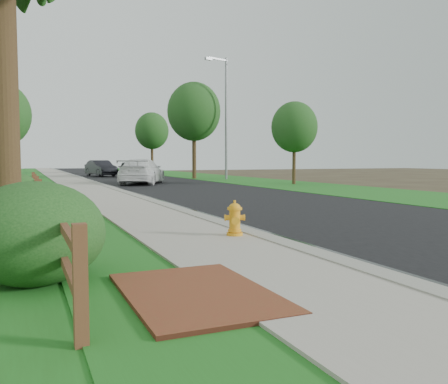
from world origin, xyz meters
name	(u,v)px	position (x,y,z in m)	size (l,w,h in m)	color
ground	(309,266)	(0.00, 0.00, 0.00)	(120.00, 120.00, 0.00)	#34281C
road	(130,178)	(4.60, 35.00, 0.01)	(8.00, 90.00, 0.02)	black
curb	(80,178)	(0.40, 35.00, 0.06)	(0.40, 90.00, 0.12)	gray
wet_gutter	(84,178)	(0.75, 35.00, 0.02)	(0.50, 90.00, 0.00)	black
sidewalk	(63,178)	(-0.90, 35.00, 0.05)	(2.20, 90.00, 0.10)	#9D9689
grass_strip	(39,179)	(-2.80, 35.00, 0.03)	(1.60, 90.00, 0.06)	#20621C
verge_far	(204,176)	(11.50, 35.00, 0.02)	(6.00, 90.00, 0.04)	#20621C
brick_patch	(196,295)	(-2.20, -1.00, 0.06)	(1.60, 2.40, 0.11)	brown
ranch_fence	(42,200)	(-3.60, 6.40, 0.62)	(0.12, 16.92, 1.10)	#502B1A
fire_hydrant	(235,219)	(-0.10, 2.54, 0.43)	(0.47, 0.38, 0.71)	gold
white_suv	(142,172)	(3.12, 24.13, 0.82)	(2.25, 5.53, 1.60)	white
dark_car_mid	(128,169)	(4.56, 35.29, 0.74)	(1.71, 4.25, 1.45)	black
dark_car_far	(101,168)	(2.78, 39.15, 0.77)	(1.59, 4.55, 1.50)	black
streetlight	(224,111)	(10.67, 28.20, 5.38)	(2.14, 0.85, 9.49)	gray
boulder	(28,206)	(-3.90, 7.28, 0.41)	(1.24, 0.93, 0.83)	brown
shrub_a	(35,233)	(-3.90, 0.46, 0.68)	(1.81, 1.81, 1.36)	#194217
shrub_c	(15,189)	(-4.27, 11.97, 0.58)	(1.60, 1.60, 1.15)	#194217
tree_near_left	(0,114)	(-5.11, 25.20, 4.28)	(3.51, 3.51, 6.22)	#3D2519
tree_near_right	(294,127)	(11.95, 19.92, 3.65)	(2.93, 2.93, 5.28)	#3D2519
tree_mid_right	(194,112)	(9.00, 30.61, 5.47)	(4.35, 4.35, 7.88)	#3D2519
tree_far_right	(152,131)	(9.00, 44.19, 4.65)	(3.61, 3.61, 6.65)	#3D2519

